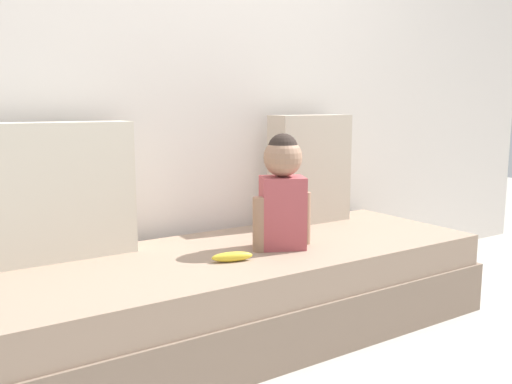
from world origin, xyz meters
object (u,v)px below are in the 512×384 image
(couch, at_px, (237,294))
(throw_pillow_left, at_px, (63,191))
(throw_pillow_right, at_px, (310,169))
(toddler, at_px, (283,190))
(banana, at_px, (232,257))

(couch, relative_size, throw_pillow_left, 4.14)
(throw_pillow_right, distance_m, toddler, 0.58)
(throw_pillow_left, bearing_deg, throw_pillow_right, 0.00)
(throw_pillow_right, height_order, banana, throw_pillow_right)
(throw_pillow_right, relative_size, banana, 3.37)
(toddler, xyz_separation_m, banana, (-0.30, -0.07, -0.24))
(throw_pillow_left, distance_m, throw_pillow_right, 1.29)
(couch, xyz_separation_m, banana, (-0.10, -0.13, 0.22))
(throw_pillow_left, bearing_deg, banana, -38.52)
(couch, xyz_separation_m, throw_pillow_right, (0.64, 0.31, 0.48))
(throw_pillow_left, relative_size, banana, 3.33)
(throw_pillow_left, xyz_separation_m, throw_pillow_right, (1.29, 0.00, 0.01))
(throw_pillow_left, xyz_separation_m, banana, (0.54, -0.43, -0.26))
(banana, bearing_deg, throw_pillow_right, 30.26)
(couch, bearing_deg, banana, -127.89)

